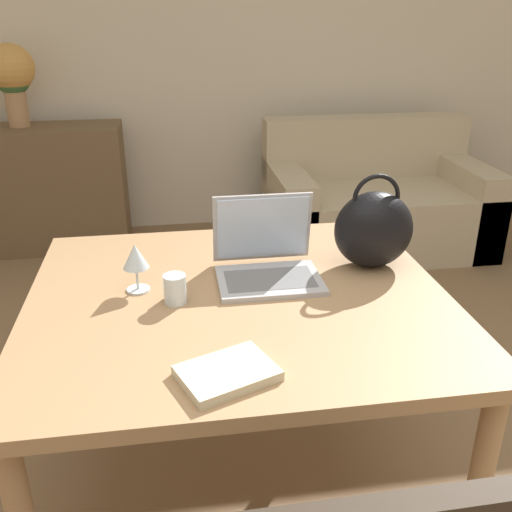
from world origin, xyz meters
TOP-DOWN VIEW (x-y plane):
  - wall_back at (0.00, 3.25)m, footprint 10.00×0.06m
  - dining_table at (-0.13, 0.64)m, footprint 1.22×1.08m
  - couch at (1.03, 2.62)m, footprint 1.41×0.82m
  - sideboard at (-1.16, 2.92)m, footprint 1.10×0.40m
  - laptop at (-0.03, 0.76)m, footprint 0.31×0.28m
  - drinking_glass at (-0.31, 0.62)m, footprint 0.06×0.06m
  - wine_glass at (-0.42, 0.71)m, footprint 0.08×0.08m
  - handbag at (0.32, 0.77)m, footprint 0.25×0.19m
  - flower_vase at (-1.22, 2.94)m, footprint 0.28×0.28m
  - book at (-0.21, 0.24)m, footprint 0.25×0.22m

SIDE VIEW (x-z plane):
  - couch at x=1.03m, z-range -0.12..0.70m
  - sideboard at x=-1.16m, z-range 0.00..0.81m
  - dining_table at x=-0.13m, z-range 0.29..1.01m
  - book at x=-0.21m, z-range 0.73..0.75m
  - drinking_glass at x=-0.31m, z-range 0.73..0.81m
  - laptop at x=-0.03m, z-range 0.67..0.91m
  - wine_glass at x=-0.42m, z-range 0.76..0.91m
  - handbag at x=0.32m, z-range 0.70..1.01m
  - flower_vase at x=-1.22m, z-range 0.87..1.37m
  - wall_back at x=0.00m, z-range 0.00..2.70m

